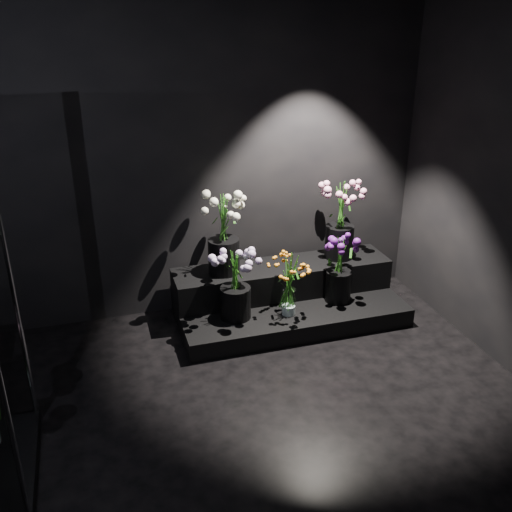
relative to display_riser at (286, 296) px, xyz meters
name	(u,v)px	position (x,y,z in m)	size (l,w,h in m)	color
floor	(274,447)	(-0.65, -1.60, -0.18)	(4.00, 4.00, 0.00)	black
wall_back	(201,159)	(-0.65, 0.40, 1.22)	(4.00, 4.00, 0.00)	black
display_riser	(286,296)	(0.00, 0.00, 0.00)	(1.99, 0.88, 0.44)	black
bouquet_orange_bells	(289,284)	(-0.09, -0.29, 0.27)	(0.34, 0.34, 0.54)	white
bouquet_lilac	(235,280)	(-0.53, -0.21, 0.33)	(0.51, 0.51, 0.61)	black
bouquet_purple	(340,264)	(0.42, -0.18, 0.34)	(0.39, 0.39, 0.61)	black
bouquet_cream_roses	(223,231)	(-0.54, 0.12, 0.65)	(0.48, 0.48, 0.70)	black
bouquet_pink_roses	(341,217)	(0.55, 0.14, 0.66)	(0.45, 0.45, 0.72)	black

